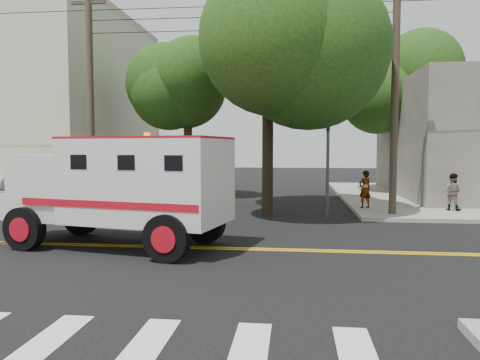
# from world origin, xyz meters

# --- Properties ---
(ground) EXTENTS (100.00, 100.00, 0.00)m
(ground) POSITION_xyz_m (0.00, 0.00, 0.00)
(ground) COLOR black
(ground) RESTS_ON ground
(sidewalk_nw) EXTENTS (17.00, 17.00, 0.15)m
(sidewalk_nw) POSITION_xyz_m (-13.50, 13.50, 0.07)
(sidewalk_nw) COLOR gray
(sidewalk_nw) RESTS_ON ground
(building_left) EXTENTS (16.00, 14.00, 10.00)m
(building_left) POSITION_xyz_m (-15.50, 15.00, 5.15)
(building_left) COLOR beige
(building_left) RESTS_ON sidewalk_nw
(utility_pole_left) EXTENTS (0.28, 0.28, 9.00)m
(utility_pole_left) POSITION_xyz_m (-5.60, 6.00, 4.50)
(utility_pole_left) COLOR #382D23
(utility_pole_left) RESTS_ON ground
(utility_pole_right) EXTENTS (0.28, 0.28, 9.00)m
(utility_pole_right) POSITION_xyz_m (6.30, 6.20, 4.50)
(utility_pole_right) COLOR #382D23
(utility_pole_right) RESTS_ON ground
(tree_main) EXTENTS (6.08, 5.70, 9.85)m
(tree_main) POSITION_xyz_m (1.94, 6.21, 7.20)
(tree_main) COLOR black
(tree_main) RESTS_ON ground
(tree_left) EXTENTS (4.48, 4.20, 7.70)m
(tree_left) POSITION_xyz_m (-2.68, 11.79, 5.73)
(tree_left) COLOR black
(tree_left) RESTS_ON ground
(tree_right) EXTENTS (4.80, 4.50, 8.20)m
(tree_right) POSITION_xyz_m (8.84, 15.77, 6.09)
(tree_right) COLOR black
(tree_right) RESTS_ON ground
(traffic_signal) EXTENTS (0.15, 0.18, 3.60)m
(traffic_signal) POSITION_xyz_m (3.80, 5.60, 2.23)
(traffic_signal) COLOR #3F3F42
(traffic_signal) RESTS_ON ground
(accessibility_sign) EXTENTS (0.45, 0.10, 2.02)m
(accessibility_sign) POSITION_xyz_m (-6.20, 6.17, 1.37)
(accessibility_sign) COLOR #3F3F42
(accessibility_sign) RESTS_ON ground
(palm_planter) EXTENTS (3.52, 2.63, 2.36)m
(palm_planter) POSITION_xyz_m (-7.44, 6.62, 1.65)
(palm_planter) COLOR #1E3314
(palm_planter) RESTS_ON sidewalk_nw
(armored_truck) EXTENTS (6.82, 3.64, 2.95)m
(armored_truck) POSITION_xyz_m (-2.07, -0.09, 1.68)
(armored_truck) COLOR silver
(armored_truck) RESTS_ON ground
(pedestrian_a) EXTENTS (0.68, 0.60, 1.57)m
(pedestrian_a) POSITION_xyz_m (5.50, 7.80, 0.93)
(pedestrian_a) COLOR gray
(pedestrian_a) RESTS_ON sidewalk_ne
(pedestrian_b) EXTENTS (0.92, 0.87, 1.49)m
(pedestrian_b) POSITION_xyz_m (8.86, 7.41, 0.90)
(pedestrian_b) COLOR gray
(pedestrian_b) RESTS_ON sidewalk_ne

